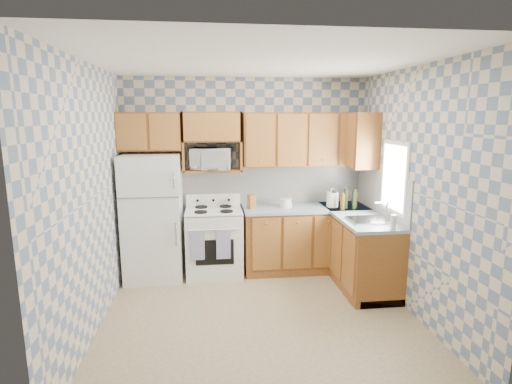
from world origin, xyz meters
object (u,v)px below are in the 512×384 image
Objects in this scene: stove_body at (214,242)px; microwave at (212,159)px; electric_kettle at (332,200)px; refrigerator at (153,217)px.

microwave is (-0.01, 0.15, 1.15)m from stove_body.
microwave is 2.60× the size of electric_kettle.
microwave is 1.77m from electric_kettle.
microwave is at bearing 12.14° from refrigerator.
stove_body is at bearing 178.94° from electric_kettle.
microwave reaches higher than electric_kettle.
electric_kettle is at bearing -1.06° from stove_body.
electric_kettle is (1.66, -0.03, 0.57)m from stove_body.
refrigerator is 1.11m from microwave.
refrigerator is 2.47m from electric_kettle.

